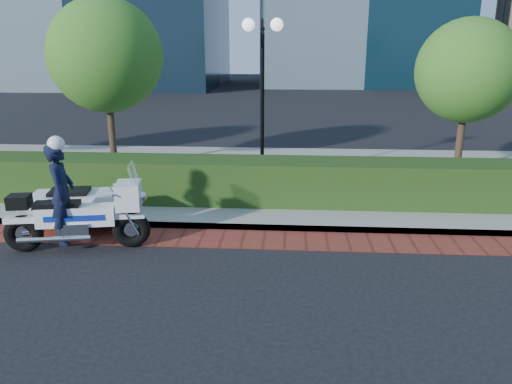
# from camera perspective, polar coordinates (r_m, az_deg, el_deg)

# --- Properties ---
(ground) EXTENTS (120.00, 120.00, 0.00)m
(ground) POSITION_cam_1_polar(r_m,az_deg,el_deg) (8.74, -7.96, -8.92)
(ground) COLOR black
(ground) RESTS_ON ground
(brick_strip) EXTENTS (60.00, 1.00, 0.01)m
(brick_strip) POSITION_cam_1_polar(r_m,az_deg,el_deg) (10.08, -6.24, -5.26)
(brick_strip) COLOR maroon
(brick_strip) RESTS_ON ground
(sidewalk) EXTENTS (60.00, 8.00, 0.15)m
(sidewalk) POSITION_cam_1_polar(r_m,az_deg,el_deg) (14.29, -3.13, 1.66)
(sidewalk) COLOR gray
(sidewalk) RESTS_ON ground
(hedge_main) EXTENTS (18.00, 1.20, 1.00)m
(hedge_main) POSITION_cam_1_polar(r_m,az_deg,el_deg) (11.85, -4.58, 1.39)
(hedge_main) COLOR black
(hedge_main) RESTS_ON sidewalk
(lamppost) EXTENTS (1.02, 0.70, 4.21)m
(lamppost) POSITION_cam_1_polar(r_m,az_deg,el_deg) (12.96, 0.74, 13.09)
(lamppost) COLOR black
(lamppost) RESTS_ON sidewalk
(tree_b) EXTENTS (3.20, 3.20, 4.89)m
(tree_b) POSITION_cam_1_polar(r_m,az_deg,el_deg) (15.15, -16.81, 14.71)
(tree_b) COLOR #332319
(tree_b) RESTS_ON sidewalk
(tree_c) EXTENTS (2.80, 2.80, 4.30)m
(tree_c) POSITION_cam_1_polar(r_m,az_deg,el_deg) (15.01, 23.07, 12.62)
(tree_c) COLOR #332319
(tree_c) RESTS_ON sidewalk
(police_motorcycle) EXTENTS (2.68, 1.92, 2.17)m
(police_motorcycle) POSITION_cam_1_polar(r_m,az_deg,el_deg) (10.23, -20.01, -1.48)
(police_motorcycle) COLOR black
(police_motorcycle) RESTS_ON ground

